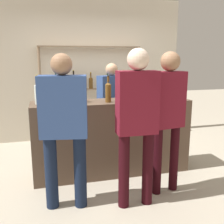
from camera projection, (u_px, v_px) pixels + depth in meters
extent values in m
plane|color=#B2A893|center=(112.00, 172.00, 3.88)|extent=(16.00, 16.00, 0.00)
cube|color=brown|center=(112.00, 137.00, 3.76)|extent=(2.21, 0.51, 1.06)
cube|color=beige|center=(89.00, 70.00, 5.33)|extent=(3.81, 0.12, 2.80)
cylinder|color=#897056|center=(41.00, 96.00, 5.02)|extent=(0.05, 0.05, 1.86)
cylinder|color=#897056|center=(137.00, 92.00, 5.50)|extent=(0.05, 0.05, 1.86)
cube|color=#897056|center=(90.00, 47.00, 5.07)|extent=(2.00, 0.18, 0.02)
cube|color=#897056|center=(91.00, 89.00, 5.24)|extent=(2.00, 0.18, 0.02)
cylinder|color=black|center=(56.00, 84.00, 5.05)|extent=(0.08, 0.08, 0.23)
cone|color=black|center=(56.00, 77.00, 5.02)|extent=(0.08, 0.08, 0.03)
cylinder|color=black|center=(56.00, 73.00, 5.01)|extent=(0.03, 0.03, 0.09)
cylinder|color=#232328|center=(56.00, 71.00, 5.00)|extent=(0.03, 0.03, 0.01)
cylinder|color=black|center=(74.00, 83.00, 5.13)|extent=(0.08, 0.08, 0.24)
cone|color=black|center=(74.00, 76.00, 5.10)|extent=(0.08, 0.08, 0.04)
cylinder|color=black|center=(73.00, 73.00, 5.09)|extent=(0.03, 0.03, 0.08)
cylinder|color=gold|center=(73.00, 70.00, 5.08)|extent=(0.03, 0.03, 0.01)
cylinder|color=brown|center=(91.00, 84.00, 5.22)|extent=(0.08, 0.08, 0.20)
cone|color=brown|center=(91.00, 78.00, 5.19)|extent=(0.08, 0.08, 0.04)
cylinder|color=brown|center=(91.00, 75.00, 5.18)|extent=(0.03, 0.03, 0.08)
cylinder|color=gold|center=(91.00, 72.00, 5.17)|extent=(0.03, 0.03, 0.01)
cylinder|color=black|center=(107.00, 83.00, 5.30)|extent=(0.07, 0.07, 0.20)
cone|color=black|center=(107.00, 77.00, 5.28)|extent=(0.07, 0.07, 0.03)
cylinder|color=black|center=(107.00, 74.00, 5.26)|extent=(0.03, 0.03, 0.09)
cylinder|color=gold|center=(107.00, 71.00, 5.25)|extent=(0.03, 0.03, 0.01)
cylinder|color=silver|center=(123.00, 82.00, 5.38)|extent=(0.07, 0.07, 0.23)
cone|color=silver|center=(123.00, 75.00, 5.36)|extent=(0.07, 0.07, 0.03)
cylinder|color=silver|center=(123.00, 73.00, 5.34)|extent=(0.02, 0.02, 0.09)
cylinder|color=gold|center=(124.00, 70.00, 5.33)|extent=(0.03, 0.03, 0.01)
cylinder|color=brown|center=(142.00, 93.00, 3.71)|extent=(0.07, 0.07, 0.19)
cone|color=brown|center=(142.00, 86.00, 3.69)|extent=(0.07, 0.07, 0.03)
cylinder|color=brown|center=(142.00, 82.00, 3.67)|extent=(0.03, 0.03, 0.08)
cylinder|color=maroon|center=(143.00, 78.00, 3.66)|extent=(0.03, 0.03, 0.01)
cylinder|color=brown|center=(108.00, 93.00, 3.52)|extent=(0.08, 0.08, 0.24)
cone|color=brown|center=(108.00, 83.00, 3.49)|extent=(0.08, 0.08, 0.04)
cylinder|color=brown|center=(108.00, 79.00, 3.48)|extent=(0.03, 0.03, 0.07)
cylinder|color=black|center=(108.00, 76.00, 3.47)|extent=(0.03, 0.03, 0.01)
cylinder|color=black|center=(165.00, 92.00, 3.73)|extent=(0.07, 0.07, 0.22)
cone|color=black|center=(166.00, 83.00, 3.70)|extent=(0.07, 0.07, 0.03)
cylinder|color=black|center=(166.00, 78.00, 3.69)|extent=(0.03, 0.03, 0.10)
cylinder|color=maroon|center=(166.00, 74.00, 3.68)|extent=(0.03, 0.03, 0.01)
cylinder|color=black|center=(128.00, 92.00, 3.76)|extent=(0.08, 0.08, 0.22)
cone|color=black|center=(128.00, 83.00, 3.73)|extent=(0.08, 0.08, 0.04)
cylinder|color=black|center=(128.00, 78.00, 3.72)|extent=(0.03, 0.03, 0.09)
cylinder|color=maroon|center=(128.00, 74.00, 3.71)|extent=(0.03, 0.03, 0.01)
cylinder|color=silver|center=(38.00, 95.00, 3.38)|extent=(0.09, 0.09, 0.24)
cone|color=silver|center=(37.00, 84.00, 3.35)|extent=(0.09, 0.09, 0.04)
cylinder|color=silver|center=(37.00, 79.00, 3.34)|extent=(0.03, 0.03, 0.09)
cylinder|color=gold|center=(37.00, 75.00, 3.33)|extent=(0.03, 0.03, 0.01)
cylinder|color=black|center=(145.00, 93.00, 3.79)|extent=(0.08, 0.08, 0.18)
cone|color=black|center=(146.00, 85.00, 3.77)|extent=(0.08, 0.08, 0.04)
cylinder|color=black|center=(146.00, 81.00, 3.75)|extent=(0.03, 0.03, 0.08)
cylinder|color=black|center=(146.00, 78.00, 3.74)|extent=(0.03, 0.03, 0.01)
cylinder|color=silver|center=(157.00, 99.00, 3.83)|extent=(0.06, 0.06, 0.00)
cylinder|color=silver|center=(157.00, 96.00, 3.82)|extent=(0.01, 0.01, 0.07)
cone|color=silver|center=(157.00, 91.00, 3.81)|extent=(0.08, 0.08, 0.07)
cylinder|color=silver|center=(81.00, 97.00, 3.54)|extent=(0.13, 0.13, 0.13)
sphere|color=tan|center=(84.00, 99.00, 3.57)|extent=(0.02, 0.02, 0.02)
sphere|color=tan|center=(81.00, 98.00, 3.55)|extent=(0.02, 0.02, 0.02)
sphere|color=tan|center=(78.00, 101.00, 3.56)|extent=(0.02, 0.02, 0.02)
sphere|color=tan|center=(82.00, 100.00, 3.55)|extent=(0.02, 0.02, 0.02)
sphere|color=tan|center=(85.00, 101.00, 3.58)|extent=(0.02, 0.02, 0.02)
sphere|color=tan|center=(85.00, 100.00, 3.52)|extent=(0.02, 0.02, 0.02)
sphere|color=tan|center=(81.00, 98.00, 3.55)|extent=(0.02, 0.02, 0.02)
cylinder|color=#121C33|center=(104.00, 133.00, 4.53)|extent=(0.13, 0.13, 0.76)
cylinder|color=#121C33|center=(119.00, 130.00, 4.69)|extent=(0.13, 0.13, 0.76)
cube|color=navy|center=(112.00, 93.00, 4.47)|extent=(0.51, 0.34, 0.60)
sphere|color=tan|center=(112.00, 69.00, 4.38)|extent=(0.20, 0.20, 0.20)
cylinder|color=#121C33|center=(80.00, 172.00, 2.92)|extent=(0.14, 0.14, 0.83)
cylinder|color=#121C33|center=(51.00, 173.00, 2.90)|extent=(0.14, 0.14, 0.83)
cube|color=navy|center=(63.00, 107.00, 2.75)|extent=(0.53, 0.30, 0.66)
sphere|color=#936B4C|center=(61.00, 64.00, 2.66)|extent=(0.22, 0.22, 0.22)
cylinder|color=black|center=(148.00, 169.00, 2.97)|extent=(0.12, 0.12, 0.85)
cylinder|color=black|center=(124.00, 171.00, 2.91)|extent=(0.12, 0.12, 0.85)
cube|color=maroon|center=(137.00, 103.00, 2.78)|extent=(0.44, 0.20, 0.68)
sphere|color=beige|center=(138.00, 59.00, 2.68)|extent=(0.23, 0.23, 0.23)
cylinder|color=black|center=(174.00, 158.00, 3.29)|extent=(0.11, 0.11, 0.84)
cylinder|color=black|center=(157.00, 161.00, 3.19)|extent=(0.11, 0.11, 0.84)
cube|color=maroon|center=(169.00, 100.00, 3.08)|extent=(0.41, 0.23, 0.66)
sphere|color=#936B4C|center=(170.00, 61.00, 2.99)|extent=(0.23, 0.23, 0.23)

